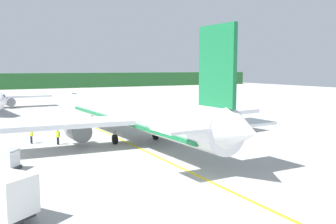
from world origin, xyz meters
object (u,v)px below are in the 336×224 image
object	(u,v)px
cargo_container_near	(8,160)
crew_marshaller	(58,136)
crew_loader_left	(31,135)
airliner_foreground	(132,112)

from	to	relation	value
cargo_container_near	crew_marshaller	distance (m)	10.60
cargo_container_near	crew_loader_left	distance (m)	11.33
cargo_container_near	crew_marshaller	world-z (taller)	cargo_container_near
airliner_foreground	cargo_container_near	world-z (taller)	airliner_foreground
crew_marshaller	crew_loader_left	world-z (taller)	crew_loader_left
airliner_foreground	crew_loader_left	xyz separation A→B (m)	(-10.84, 3.63, -2.35)
airliner_foreground	crew_marshaller	bearing A→B (deg)	168.99
crew_marshaller	cargo_container_near	bearing A→B (deg)	-123.88
crew_marshaller	crew_loader_left	bearing A→B (deg)	141.57
cargo_container_near	crew_loader_left	world-z (taller)	cargo_container_near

